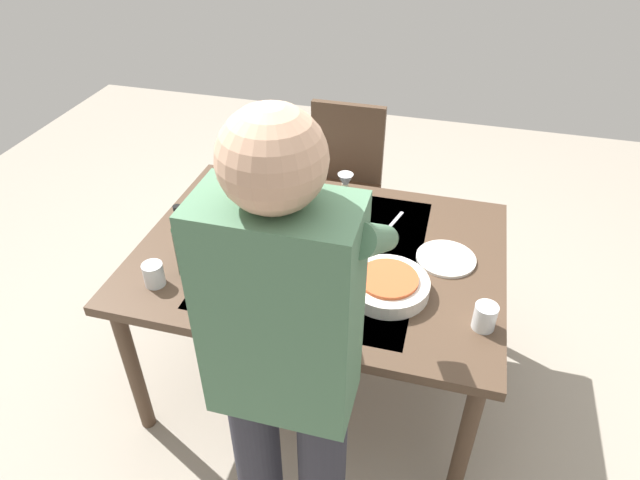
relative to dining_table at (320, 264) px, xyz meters
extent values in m
plane|color=#9E9384|center=(0.00, 0.00, -0.66)|extent=(6.00, 6.00, 0.00)
cube|color=#4C3828|center=(0.00, 0.00, 0.05)|extent=(1.43, 1.06, 0.04)
cube|color=#B2B7C1|center=(0.00, 0.00, 0.07)|extent=(0.79, 0.90, 0.00)
cylinder|color=#4C3828|center=(-0.65, -0.46, -0.32)|extent=(0.06, 0.06, 0.69)
cylinder|color=#4C3828|center=(0.65, -0.46, -0.32)|extent=(0.06, 0.06, 0.69)
cylinder|color=#4C3828|center=(-0.65, 0.46, -0.32)|extent=(0.06, 0.06, 0.69)
cylinder|color=#4C3828|center=(0.65, 0.46, -0.32)|extent=(0.06, 0.06, 0.69)
cube|color=#352114|center=(0.12, -0.83, -0.21)|extent=(0.40, 0.40, 0.04)
cube|color=#4C3828|center=(0.12, -1.01, 0.03)|extent=(0.40, 0.04, 0.45)
cylinder|color=#4C3828|center=(-0.05, -1.00, -0.44)|extent=(0.04, 0.04, 0.43)
cylinder|color=#4C3828|center=(0.29, -1.00, -0.44)|extent=(0.04, 0.04, 0.43)
cylinder|color=#4C3828|center=(-0.05, -0.66, -0.44)|extent=(0.04, 0.04, 0.43)
cylinder|color=#4C3828|center=(0.29, -0.66, -0.44)|extent=(0.04, 0.04, 0.43)
cylinder|color=#2D2D38|center=(-0.02, 0.81, -0.22)|extent=(0.14, 0.14, 0.88)
cube|color=#4C7556|center=(-0.12, 0.81, 0.52)|extent=(0.36, 0.20, 0.60)
sphere|color=tan|center=(-0.12, 0.81, 0.92)|extent=(0.22, 0.22, 0.22)
cylinder|color=#4C7556|center=(0.05, 0.57, 0.59)|extent=(0.08, 0.52, 0.40)
cylinder|color=#4C7556|center=(-0.29, 0.57, 0.59)|extent=(0.08, 0.52, 0.40)
cylinder|color=black|center=(0.45, 0.26, 0.17)|extent=(0.07, 0.07, 0.20)
cylinder|color=black|center=(0.45, 0.26, 0.31)|extent=(0.03, 0.03, 0.08)
cylinder|color=black|center=(0.45, 0.26, 0.36)|extent=(0.03, 0.03, 0.02)
cylinder|color=white|center=(-0.02, -0.36, 0.07)|extent=(0.06, 0.06, 0.01)
cylinder|color=white|center=(-0.02, -0.36, 0.11)|extent=(0.01, 0.01, 0.07)
cone|color=white|center=(-0.02, -0.36, 0.18)|extent=(0.07, 0.07, 0.07)
cylinder|color=beige|center=(-0.02, -0.36, 0.16)|extent=(0.03, 0.03, 0.03)
cylinder|color=silver|center=(-0.64, 0.27, 0.12)|extent=(0.08, 0.08, 0.09)
cylinder|color=silver|center=(0.53, 0.35, 0.11)|extent=(0.08, 0.08, 0.09)
cylinder|color=silver|center=(0.13, -0.40, 0.12)|extent=(0.06, 0.06, 0.10)
cylinder|color=white|center=(-0.30, 0.17, 0.10)|extent=(0.30, 0.30, 0.05)
cylinder|color=#C6562D|center=(-0.30, 0.17, 0.12)|extent=(0.22, 0.22, 0.03)
cylinder|color=white|center=(0.41, 0.02, 0.10)|extent=(0.18, 0.18, 0.05)
cylinder|color=#4C843D|center=(0.41, 0.02, 0.12)|extent=(0.13, 0.13, 0.03)
cylinder|color=white|center=(-0.49, -0.07, 0.07)|extent=(0.23, 0.23, 0.01)
cylinder|color=white|center=(0.23, -0.22, 0.07)|extent=(0.23, 0.23, 0.01)
cube|color=silver|center=(-0.25, -0.25, 0.07)|extent=(0.07, 0.20, 0.00)
cube|color=silver|center=(0.15, 0.31, 0.07)|extent=(0.03, 0.18, 0.00)
camera|label=1|loc=(-0.45, 1.69, 1.42)|focal=31.34mm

